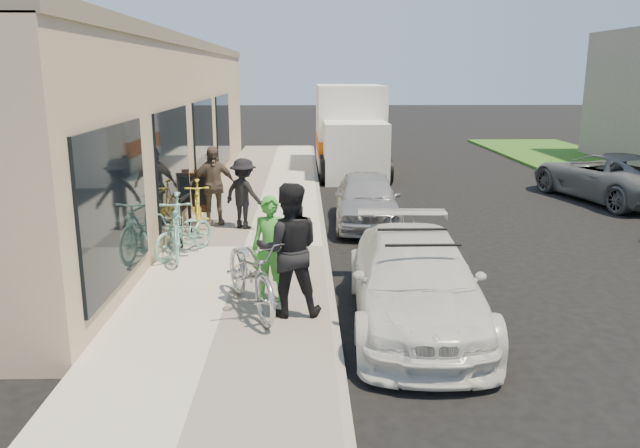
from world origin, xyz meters
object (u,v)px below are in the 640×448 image
object	(u,v)px
bystander_a	(244,193)
sedan_silver	(367,199)
moving_truck	(350,133)
man_standing	(289,250)
sandwich_board	(197,191)
cruiser_bike_b	(185,233)
bystander_b	(213,185)
tandem_bike	(251,272)
bike_rack	(185,215)
woman_rider	(271,249)
cruiser_bike_c	(198,206)
far_car_gray	(608,176)
cruiser_bike_a	(177,226)
sedan_white	(415,282)

from	to	relation	value
bystander_a	sedan_silver	bearing A→B (deg)	-128.68
moving_truck	man_standing	size ratio (longest dim) A/B	3.30
sandwich_board	sedan_silver	size ratio (longest dim) A/B	0.28
man_standing	bystander_a	world-z (taller)	man_standing
cruiser_bike_b	bystander_b	bearing A→B (deg)	112.85
tandem_bike	cruiser_bike_b	world-z (taller)	tandem_bike
bike_rack	woman_rider	world-z (taller)	woman_rider
moving_truck	cruiser_bike_c	bearing A→B (deg)	-112.98
far_car_gray	man_standing	bearing A→B (deg)	32.18
tandem_bike	man_standing	xyz separation A→B (m)	(0.54, -0.18, 0.37)
tandem_bike	cruiser_bike_a	distance (m)	3.06
bike_rack	moving_truck	distance (m)	11.07
sandwich_board	sedan_white	world-z (taller)	sedan_white
cruiser_bike_a	cruiser_bike_c	xyz separation A→B (m)	(0.04, 1.98, -0.04)
sedan_silver	woman_rider	bearing A→B (deg)	-107.27
bike_rack	moving_truck	xyz separation A→B (m)	(3.95, 10.32, 0.60)
moving_truck	tandem_bike	xyz separation A→B (m)	(-2.39, -13.83, -0.63)
bike_rack	sandwich_board	world-z (taller)	sandwich_board
bike_rack	cruiser_bike_c	distance (m)	1.13
bike_rack	far_car_gray	bearing A→B (deg)	24.21
man_standing	cruiser_bike_c	xyz separation A→B (m)	(-2.04, 4.81, -0.40)
sedan_white	bystander_b	xyz separation A→B (m)	(-3.50, 5.35, 0.40)
bike_rack	sedan_silver	xyz separation A→B (m)	(3.74, 2.06, -0.11)
tandem_bike	bystander_a	size ratio (longest dim) A/B	1.38
man_standing	cruiser_bike_c	size ratio (longest dim) A/B	1.06
bike_rack	sedan_silver	world-z (taller)	sedan_silver
moving_truck	cruiser_bike_b	bearing A→B (deg)	-109.02
sedan_white	cruiser_bike_a	world-z (taller)	cruiser_bike_a
sedan_white	bystander_a	xyz separation A→B (m)	(-2.79, 4.99, 0.28)
far_car_gray	bike_rack	bearing A→B (deg)	11.55
sedan_white	bystander_b	world-z (taller)	bystander_b
sedan_white	far_car_gray	xyz separation A→B (m)	(6.77, 8.50, 0.04)
bystander_a	bystander_b	size ratio (longest dim) A/B	0.87
sedan_white	far_car_gray	distance (m)	10.87
bystander_a	tandem_bike	bearing A→B (deg)	131.23
cruiser_bike_b	moving_truck	bearing A→B (deg)	98.38
sedan_silver	man_standing	size ratio (longest dim) A/B	1.94
man_standing	bystander_b	world-z (taller)	man_standing
cruiser_bike_b	bike_rack	bearing A→B (deg)	126.82
bike_rack	cruiser_bike_c	world-z (taller)	cruiser_bike_c
bike_rack	tandem_bike	xyz separation A→B (m)	(1.56, -3.51, -0.03)
bystander_b	bystander_a	bearing A→B (deg)	-43.52
cruiser_bike_b	bystander_b	distance (m)	2.44
sedan_silver	bystander_b	world-z (taller)	bystander_b
man_standing	sedan_white	bearing A→B (deg)	175.56
sandwich_board	man_standing	bearing A→B (deg)	-73.24
moving_truck	bystander_b	size ratio (longest dim) A/B	3.51
sedan_silver	far_car_gray	bearing A→B (deg)	24.56
sandwich_board	sedan_silver	xyz separation A→B (m)	(3.98, -0.80, -0.04)
sandwich_board	cruiser_bike_a	xyz separation A→B (m)	(0.26, -3.72, 0.06)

